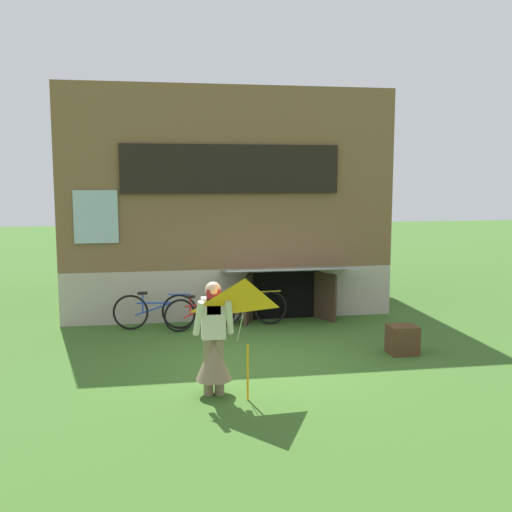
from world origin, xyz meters
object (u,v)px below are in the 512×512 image
bicycle_red (201,312)px  bicycle_blue (155,311)px  person (214,348)px  wooden_crate (402,340)px  kite (245,310)px  bicycle_yellow (248,308)px

bicycle_red → bicycle_blue: (-0.93, 0.17, 0.03)m
person → bicycle_blue: bearing=97.1°
person → bicycle_blue: size_ratio=0.96×
person → wooden_crate: (3.52, 1.48, -0.45)m
bicycle_blue → bicycle_red: bearing=-4.7°
wooden_crate → kite: bearing=-147.1°
bicycle_red → bicycle_blue: 0.95m
bicycle_yellow → bicycle_blue: size_ratio=0.99×
person → bicycle_blue: 4.08m
bicycle_yellow → bicycle_blue: 1.94m
bicycle_yellow → bicycle_red: size_ratio=1.11×
wooden_crate → bicycle_yellow: bearing=134.1°
kite → bicycle_blue: 4.80m
bicycle_yellow → kite: bearing=-103.0°
bicycle_yellow → bicycle_blue: bicycle_blue is taller
kite → bicycle_blue: (-1.20, 4.54, -0.98)m
bicycle_blue → bicycle_yellow: bearing=4.6°
bicycle_yellow → wooden_crate: 3.46m
person → wooden_crate: size_ratio=3.26×
person → wooden_crate: bearing=18.2°
person → kite: kite is taller
bicycle_yellow → bicycle_red: bicycle_yellow is taller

